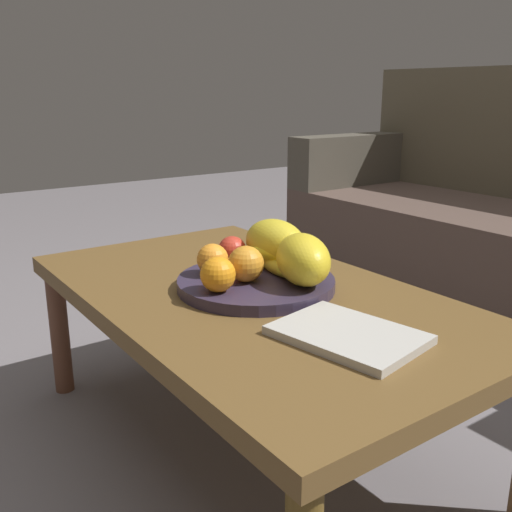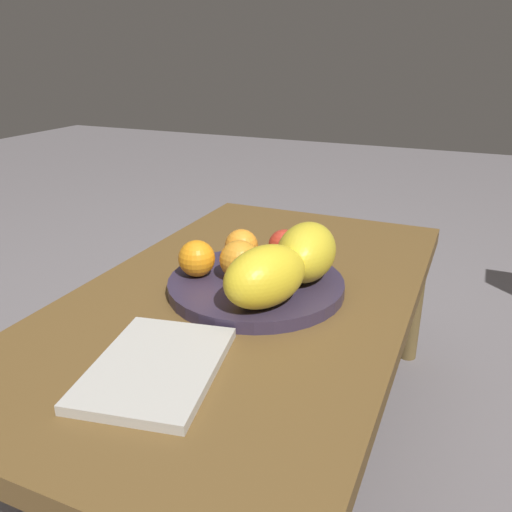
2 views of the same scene
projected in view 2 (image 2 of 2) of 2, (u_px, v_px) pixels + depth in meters
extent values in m
plane|color=slate|center=(247.00, 443.00, 1.19)|extent=(8.00, 8.00, 0.00)
cube|color=brown|center=(246.00, 300.00, 1.05)|extent=(1.11, 0.64, 0.04)
cylinder|color=brown|center=(234.00, 272.00, 1.66)|extent=(0.05, 0.05, 0.34)
cylinder|color=brown|center=(413.00, 303.00, 1.46)|extent=(0.05, 0.05, 0.34)
cylinder|color=#32283F|center=(256.00, 285.00, 1.04)|extent=(0.35, 0.35, 0.03)
ellipsoid|color=yellow|center=(306.00, 252.00, 1.02)|extent=(0.18, 0.12, 0.11)
ellipsoid|color=yellow|center=(265.00, 276.00, 0.91)|extent=(0.20, 0.17, 0.11)
sphere|color=orange|center=(240.00, 260.00, 1.03)|extent=(0.08, 0.08, 0.08)
sphere|color=orange|center=(241.00, 246.00, 1.11)|extent=(0.07, 0.07, 0.07)
sphere|color=orange|center=(197.00, 258.00, 1.04)|extent=(0.07, 0.07, 0.07)
sphere|color=red|center=(284.00, 245.00, 1.12)|extent=(0.07, 0.07, 0.07)
ellipsoid|color=yellow|center=(281.00, 276.00, 1.01)|extent=(0.15, 0.06, 0.03)
ellipsoid|color=yellow|center=(290.00, 275.00, 1.01)|extent=(0.15, 0.10, 0.03)
ellipsoid|color=yellow|center=(286.00, 264.00, 0.99)|extent=(0.14, 0.11, 0.03)
cube|color=beige|center=(156.00, 367.00, 0.78)|extent=(0.28, 0.22, 0.02)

